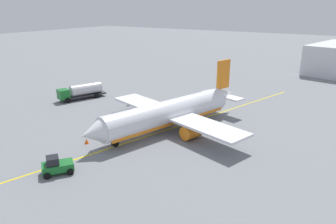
% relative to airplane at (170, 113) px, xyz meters
% --- Properties ---
extents(ground_plane, '(400.00, 400.00, 0.00)m').
position_rel_airplane_xyz_m(ground_plane, '(0.45, -0.13, -2.75)').
color(ground_plane, slate).
extents(airplane, '(31.00, 27.88, 9.86)m').
position_rel_airplane_xyz_m(airplane, '(0.00, 0.00, 0.00)').
color(airplane, white).
rests_on(airplane, ground).
extents(fuel_tanker, '(10.34, 5.77, 3.15)m').
position_rel_airplane_xyz_m(fuel_tanker, '(-4.57, -25.46, -1.03)').
color(fuel_tanker, '#2D2D33').
rests_on(fuel_tanker, ground).
extents(pushback_tug, '(4.10, 3.84, 2.20)m').
position_rel_airplane_xyz_m(pushback_tug, '(19.54, -3.57, -1.74)').
color(pushback_tug, '#196B28').
rests_on(pushback_tug, ground).
extents(refueling_worker, '(0.56, 0.63, 1.71)m').
position_rel_airplane_xyz_m(refueling_worker, '(-6.59, -14.01, -1.93)').
color(refueling_worker, navy).
rests_on(refueling_worker, ground).
extents(safety_cone_nose, '(0.66, 0.66, 0.73)m').
position_rel_airplane_xyz_m(safety_cone_nose, '(11.51, -7.09, -2.38)').
color(safety_cone_nose, '#F2590F').
rests_on(safety_cone_nose, ground).
extents(taxi_line_marking, '(69.33, 20.14, 0.01)m').
position_rel_airplane_xyz_m(taxi_line_marking, '(0.45, -0.13, -2.74)').
color(taxi_line_marking, yellow).
rests_on(taxi_line_marking, ground).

